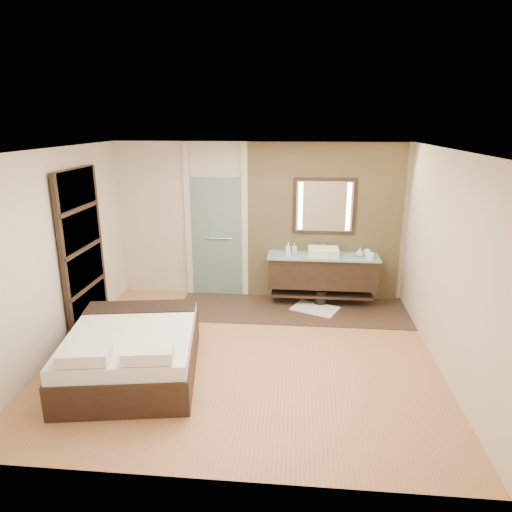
# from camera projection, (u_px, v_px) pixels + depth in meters

# --- Properties ---
(floor) EXTENTS (5.00, 5.00, 0.00)m
(floor) POSITION_uv_depth(u_px,v_px,m) (245.00, 354.00, 6.15)
(floor) COLOR #AE6E49
(floor) RESTS_ON ground
(tile_strip) EXTENTS (3.80, 1.30, 0.01)m
(tile_strip) POSITION_uv_depth(u_px,v_px,m) (292.00, 309.00, 7.62)
(tile_strip) COLOR #3A281F
(tile_strip) RESTS_ON floor
(stone_wall) EXTENTS (2.60, 0.08, 2.70)m
(stone_wall) POSITION_uv_depth(u_px,v_px,m) (323.00, 223.00, 7.78)
(stone_wall) COLOR tan
(stone_wall) RESTS_ON floor
(vanity) EXTENTS (1.85, 0.55, 0.88)m
(vanity) POSITION_uv_depth(u_px,v_px,m) (322.00, 271.00, 7.72)
(vanity) COLOR black
(vanity) RESTS_ON stone_wall
(mirror_unit) EXTENTS (1.06, 0.04, 0.96)m
(mirror_unit) POSITION_uv_depth(u_px,v_px,m) (324.00, 206.00, 7.64)
(mirror_unit) COLOR black
(mirror_unit) RESTS_ON stone_wall
(frosted_door) EXTENTS (1.10, 0.12, 2.70)m
(frosted_door) POSITION_uv_depth(u_px,v_px,m) (217.00, 233.00, 8.00)
(frosted_door) COLOR #A0CBC8
(frosted_door) RESTS_ON floor
(shoji_partition) EXTENTS (0.06, 1.20, 2.40)m
(shoji_partition) POSITION_uv_depth(u_px,v_px,m) (83.00, 252.00, 6.60)
(shoji_partition) COLOR black
(shoji_partition) RESTS_ON floor
(bed) EXTENTS (1.79, 2.11, 0.73)m
(bed) POSITION_uv_depth(u_px,v_px,m) (133.00, 351.00, 5.61)
(bed) COLOR black
(bed) RESTS_ON floor
(bath_mat) EXTENTS (0.86, 0.75, 0.02)m
(bath_mat) POSITION_uv_depth(u_px,v_px,m) (315.00, 309.00, 7.61)
(bath_mat) COLOR white
(bath_mat) RESTS_ON floor
(waste_bin) EXTENTS (0.23, 0.23, 0.26)m
(waste_bin) POSITION_uv_depth(u_px,v_px,m) (321.00, 297.00, 7.78)
(waste_bin) COLOR black
(waste_bin) RESTS_ON floor
(tissue_box) EXTENTS (0.15, 0.15, 0.10)m
(tissue_box) POSITION_uv_depth(u_px,v_px,m) (370.00, 256.00, 7.43)
(tissue_box) COLOR white
(tissue_box) RESTS_ON vanity
(soap_bottle_a) EXTENTS (0.09, 0.09, 0.23)m
(soap_bottle_a) POSITION_uv_depth(u_px,v_px,m) (288.00, 249.00, 7.58)
(soap_bottle_a) COLOR white
(soap_bottle_a) RESTS_ON vanity
(soap_bottle_b) EXTENTS (0.09, 0.09, 0.17)m
(soap_bottle_b) POSITION_uv_depth(u_px,v_px,m) (294.00, 248.00, 7.73)
(soap_bottle_b) COLOR #B2B2B2
(soap_bottle_b) RESTS_ON vanity
(soap_bottle_c) EXTENTS (0.15, 0.15, 0.15)m
(soap_bottle_c) POSITION_uv_depth(u_px,v_px,m) (360.00, 252.00, 7.54)
(soap_bottle_c) COLOR #A1CAC6
(soap_bottle_c) RESTS_ON vanity
(cup) EXTENTS (0.14, 0.14, 0.09)m
(cup) POSITION_uv_depth(u_px,v_px,m) (367.00, 252.00, 7.65)
(cup) COLOR white
(cup) RESTS_ON vanity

